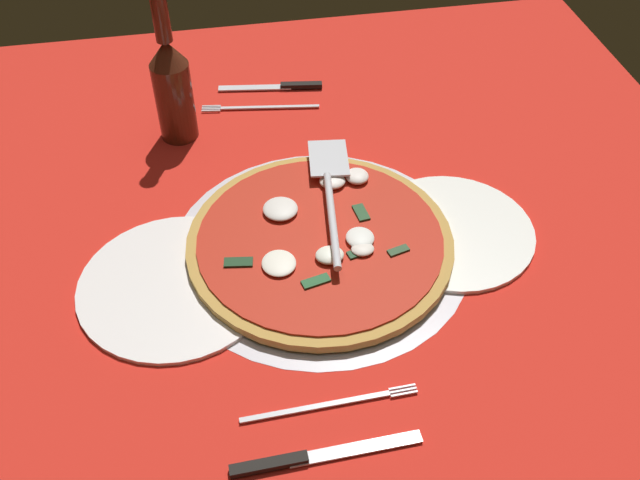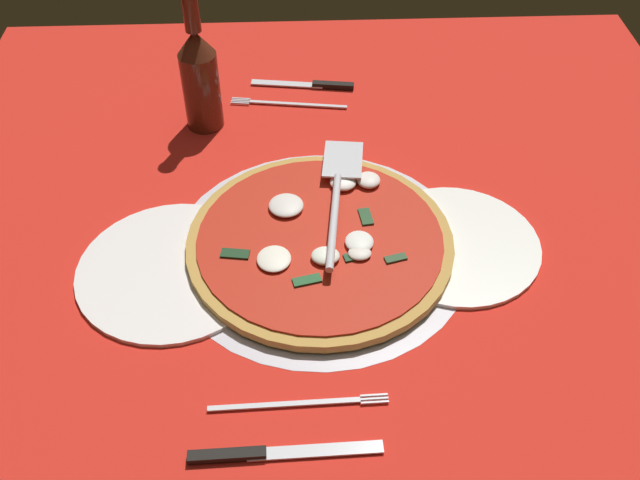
% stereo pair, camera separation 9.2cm
% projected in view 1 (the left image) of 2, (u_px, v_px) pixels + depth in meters
% --- Properties ---
extents(ground_plane, '(1.16, 1.16, 0.01)m').
position_uv_depth(ground_plane, '(330.00, 237.00, 0.96)').
color(ground_plane, red).
extents(pizza_pan, '(0.39, 0.39, 0.01)m').
position_uv_depth(pizza_pan, '(320.00, 248.00, 0.93)').
color(pizza_pan, silver).
rests_on(pizza_pan, ground_plane).
extents(dinner_plate_left, '(0.22, 0.22, 0.01)m').
position_uv_depth(dinner_plate_left, '(451.00, 232.00, 0.95)').
color(dinner_plate_left, white).
rests_on(dinner_plate_left, ground_plane).
extents(dinner_plate_right, '(0.24, 0.24, 0.01)m').
position_uv_depth(dinner_plate_right, '(176.00, 286.00, 0.89)').
color(dinner_plate_right, white).
rests_on(dinner_plate_right, ground_plane).
extents(pizza, '(0.34, 0.34, 0.03)m').
position_uv_depth(pizza, '(320.00, 240.00, 0.93)').
color(pizza, '#BF8F41').
rests_on(pizza, pizza_pan).
extents(pizza_server, '(0.06, 0.26, 0.01)m').
position_uv_depth(pizza_server, '(333.00, 191.00, 0.96)').
color(pizza_server, silver).
rests_on(pizza_server, pizza).
extents(place_setting_near, '(0.22, 0.15, 0.01)m').
position_uv_depth(place_setting_near, '(271.00, 99.00, 1.18)').
color(place_setting_near, white).
rests_on(place_setting_near, ground_plane).
extents(place_setting_far, '(0.22, 0.13, 0.01)m').
position_uv_depth(place_setting_far, '(320.00, 433.00, 0.74)').
color(place_setting_far, white).
rests_on(place_setting_far, ground_plane).
extents(beer_bottle, '(0.06, 0.06, 0.24)m').
position_uv_depth(beer_bottle, '(172.00, 86.00, 1.05)').
color(beer_bottle, '#4D2214').
rests_on(beer_bottle, ground_plane).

